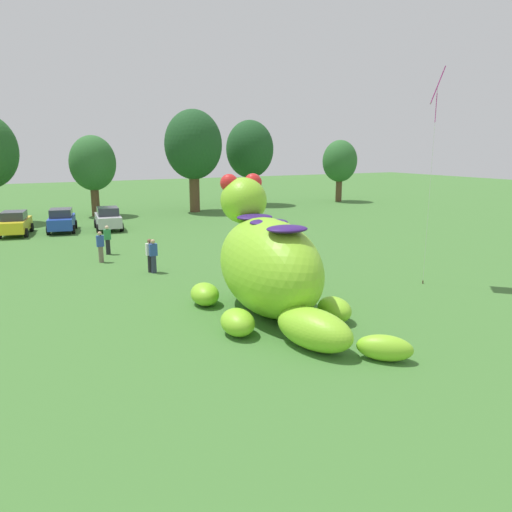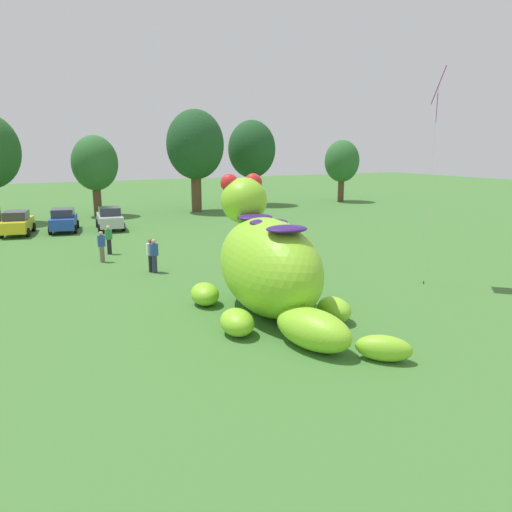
% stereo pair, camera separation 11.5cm
% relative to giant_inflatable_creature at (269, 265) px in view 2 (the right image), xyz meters
% --- Properties ---
extents(ground_plane, '(160.00, 160.00, 0.00)m').
position_rel_giant_inflatable_creature_xyz_m(ground_plane, '(0.35, -0.34, -1.86)').
color(ground_plane, '#427533').
extents(giant_inflatable_creature, '(5.52, 10.12, 5.10)m').
position_rel_giant_inflatable_creature_xyz_m(giant_inflatable_creature, '(0.00, 0.00, 0.00)').
color(giant_inflatable_creature, '#8CD12D').
rests_on(giant_inflatable_creature, ground).
extents(car_yellow, '(2.57, 4.37, 1.72)m').
position_rel_giant_inflatable_creature_xyz_m(car_yellow, '(-7.69, 23.33, -1.00)').
color(car_yellow, yellow).
rests_on(car_yellow, ground).
extents(car_blue, '(2.53, 4.36, 1.72)m').
position_rel_giant_inflatable_creature_xyz_m(car_blue, '(-4.54, 23.36, -1.00)').
color(car_blue, '#2347B7').
rests_on(car_blue, ground).
extents(car_silver, '(2.30, 4.27, 1.72)m').
position_rel_giant_inflatable_creature_xyz_m(car_silver, '(-1.29, 22.71, -1.00)').
color(car_silver, '#B7BABF').
rests_on(car_silver, ground).
extents(tree_centre_left, '(4.07, 4.07, 7.23)m').
position_rel_giant_inflatable_creature_xyz_m(tree_centre_left, '(-0.71, 30.91, 2.86)').
color(tree_centre_left, brown).
rests_on(tree_centre_left, ground).
extents(tree_centre, '(5.46, 5.46, 9.68)m').
position_rel_giant_inflatable_creature_xyz_m(tree_centre, '(8.42, 29.62, 4.47)').
color(tree_centre, brown).
rests_on(tree_centre, ground).
extents(tree_centre_right, '(5.07, 5.07, 9.00)m').
position_rel_giant_inflatable_creature_xyz_m(tree_centre_right, '(15.91, 32.43, 4.02)').
color(tree_centre_right, brown).
rests_on(tree_centre_right, ground).
extents(tree_mid_right, '(3.93, 3.93, 6.98)m').
position_rel_giant_inflatable_creature_xyz_m(tree_mid_right, '(26.56, 30.61, 2.70)').
color(tree_mid_right, brown).
rests_on(tree_mid_right, ground).
extents(spectator_near_inflatable, '(0.38, 0.26, 1.71)m').
position_rel_giant_inflatable_creature_xyz_m(spectator_near_inflatable, '(-3.21, 13.53, -1.01)').
color(spectator_near_inflatable, black).
rests_on(spectator_near_inflatable, ground).
extents(spectator_mid_field, '(0.38, 0.26, 1.71)m').
position_rel_giant_inflatable_creature_xyz_m(spectator_mid_field, '(-2.11, 7.98, -1.01)').
color(spectator_mid_field, '#2D334C').
rests_on(spectator_mid_field, ground).
extents(spectator_wandering, '(0.38, 0.26, 1.71)m').
position_rel_giant_inflatable_creature_xyz_m(spectator_wandering, '(-3.98, 11.63, -1.01)').
color(spectator_wandering, '#726656').
rests_on(spectator_wandering, ground).
extents(spectator_far_side, '(0.38, 0.26, 1.71)m').
position_rel_giant_inflatable_creature_xyz_m(spectator_far_side, '(-2.21, 8.21, -1.01)').
color(spectator_far_side, black).
rests_on(spectator_far_side, ground).
extents(tethered_flying_kite, '(1.13, 1.13, 9.43)m').
position_rel_giant_inflatable_creature_xyz_m(tethered_flying_kite, '(8.27, 0.18, 6.69)').
color(tethered_flying_kite, brown).
rests_on(tethered_flying_kite, ground).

